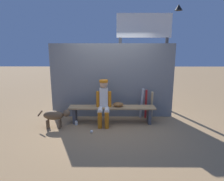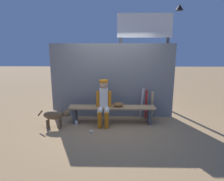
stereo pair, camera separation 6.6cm
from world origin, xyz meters
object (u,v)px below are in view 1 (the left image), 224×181
dugout_bench (112,110)px  cup_on_ground (76,123)px  bat_aluminum_red (146,104)px  player_seated (104,101)px  bat_aluminum_silver (142,103)px  bat_wood_natural (152,105)px  baseball (92,132)px  baseball_glove (118,104)px  scoreboard (146,39)px  cup_on_bench (104,105)px  dog (56,115)px

dugout_bench → cup_on_ground: size_ratio=21.33×
dugout_bench → bat_aluminum_red: (0.98, 0.34, 0.07)m
player_seated → bat_aluminum_silver: size_ratio=1.31×
bat_wood_natural → cup_on_ground: bat_wood_natural is taller
bat_aluminum_silver → baseball: 1.73m
baseball_glove → cup_on_ground: 1.23m
player_seated → baseball_glove: bearing=15.7°
player_seated → scoreboard: (1.29, 1.48, 1.63)m
bat_aluminum_silver → bat_aluminum_red: size_ratio=1.07×
bat_aluminum_silver → player_seated: bearing=-157.7°
cup_on_bench → baseball: bearing=-112.3°
baseball_glove → cup_on_ground: (-1.13, -0.17, -0.47)m
baseball_glove → dog: (-1.62, -0.36, -0.19)m
baseball_glove → bat_aluminum_red: (0.81, 0.34, -0.09)m
bat_aluminum_red → bat_wood_natural: (0.17, 0.03, -0.02)m
cup_on_ground → scoreboard: 3.38m
baseball → dugout_bench: bearing=53.9°
scoreboard → bat_wood_natural: bearing=-85.1°
cup_on_ground → scoreboard: bearing=37.2°
bat_aluminum_silver → dog: bat_aluminum_silver is taller
scoreboard → dog: bearing=-145.4°
baseball_glove → cup_on_bench: baseball_glove is taller
bat_wood_natural → dog: 2.70m
baseball_glove → dugout_bench: bearing=180.0°
player_seated → bat_wood_natural: (1.38, 0.48, -0.25)m
baseball → cup_on_bench: cup_on_bench is taller
bat_aluminum_red → scoreboard: size_ratio=0.26×
player_seated → dog: (-1.22, -0.25, -0.32)m
bat_aluminum_silver → dugout_bench: bearing=-158.8°
baseball_glove → bat_aluminum_red: 0.88m
baseball_glove → baseball: 1.06m
baseball → cup_on_ground: (-0.47, 0.51, 0.02)m
baseball → scoreboard: size_ratio=0.02×
player_seated → cup_on_bench: bearing=90.7°
baseball_glove → scoreboard: 2.41m
bat_wood_natural → cup_on_bench: bat_wood_natural is taller
scoreboard → cup_on_bench: bearing=-133.0°
baseball_glove → scoreboard: size_ratio=0.08×
baseball_glove → cup_on_ground: bearing=-171.6°
bat_aluminum_silver → cup_on_ground: (-1.81, -0.50, -0.40)m
player_seated → scoreboard: size_ratio=0.36×
bat_aluminum_silver → cup_on_ground: bearing=-164.7°
baseball → cup_on_ground: size_ratio=0.67×
dog → cup_on_ground: bearing=22.1°
dugout_bench → cup_on_ground: 1.02m
player_seated → cup_on_bench: size_ratio=10.93×
cup_on_ground → dog: size_ratio=0.13×
player_seated → bat_aluminum_red: size_ratio=1.40×
bat_aluminum_silver → cup_on_bench: bearing=-162.1°
baseball_glove → dog: 1.67m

